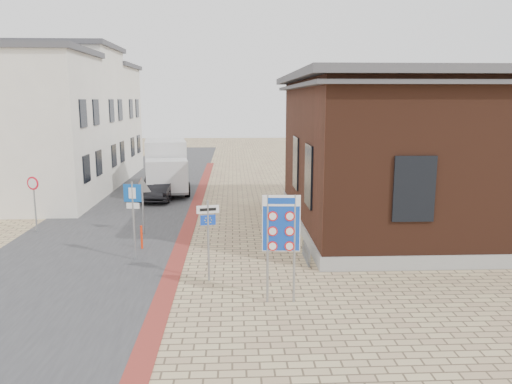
{
  "coord_description": "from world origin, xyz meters",
  "views": [
    {
      "loc": [
        0.06,
        -14.9,
        5.71
      ],
      "look_at": [
        0.92,
        3.88,
        2.2
      ],
      "focal_mm": 35.0,
      "sensor_mm": 36.0,
      "label": 1
    }
  ],
  "objects_px": {
    "sedan": "(161,186)",
    "essen_sign": "(208,228)",
    "box_truck": "(166,166)",
    "parking_sign": "(133,206)",
    "bollard": "(142,237)",
    "border_sign": "(281,225)"
  },
  "relations": [
    {
      "from": "sedan",
      "to": "parking_sign",
      "type": "relative_size",
      "value": 1.59
    },
    {
      "from": "parking_sign",
      "to": "bollard",
      "type": "relative_size",
      "value": 3.07
    },
    {
      "from": "essen_sign",
      "to": "bollard",
      "type": "distance_m",
      "value": 4.67
    },
    {
      "from": "box_truck",
      "to": "parking_sign",
      "type": "xyz_separation_m",
      "value": [
        0.62,
        -13.48,
        0.34
      ]
    },
    {
      "from": "border_sign",
      "to": "bollard",
      "type": "height_order",
      "value": "border_sign"
    },
    {
      "from": "essen_sign",
      "to": "box_truck",
      "type": "bearing_deg",
      "value": 89.75
    },
    {
      "from": "border_sign",
      "to": "parking_sign",
      "type": "height_order",
      "value": "border_sign"
    },
    {
      "from": "box_truck",
      "to": "essen_sign",
      "type": "xyz_separation_m",
      "value": [
        3.37,
        -15.68,
        0.11
      ]
    },
    {
      "from": "sedan",
      "to": "bollard",
      "type": "height_order",
      "value": "sedan"
    },
    {
      "from": "bollard",
      "to": "parking_sign",
      "type": "bearing_deg",
      "value": -90.0
    },
    {
      "from": "essen_sign",
      "to": "bollard",
      "type": "relative_size",
      "value": 2.81
    },
    {
      "from": "bollard",
      "to": "border_sign",
      "type": "bearing_deg",
      "value": -47.63
    },
    {
      "from": "sedan",
      "to": "essen_sign",
      "type": "distance_m",
      "value": 13.96
    },
    {
      "from": "essen_sign",
      "to": "sedan",
      "type": "bearing_deg",
      "value": 91.77
    },
    {
      "from": "essen_sign",
      "to": "bollard",
      "type": "bearing_deg",
      "value": 115.46
    },
    {
      "from": "border_sign",
      "to": "bollard",
      "type": "relative_size",
      "value": 3.35
    },
    {
      "from": "box_truck",
      "to": "essen_sign",
      "type": "height_order",
      "value": "box_truck"
    },
    {
      "from": "border_sign",
      "to": "sedan",
      "type": "bearing_deg",
      "value": 113.38
    },
    {
      "from": "border_sign",
      "to": "essen_sign",
      "type": "distance_m",
      "value": 2.83
    },
    {
      "from": "box_truck",
      "to": "border_sign",
      "type": "relative_size",
      "value": 2.04
    },
    {
      "from": "parking_sign",
      "to": "essen_sign",
      "type": "bearing_deg",
      "value": -31.5
    },
    {
      "from": "sedan",
      "to": "parking_sign",
      "type": "distance_m",
      "value": 11.39
    }
  ]
}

